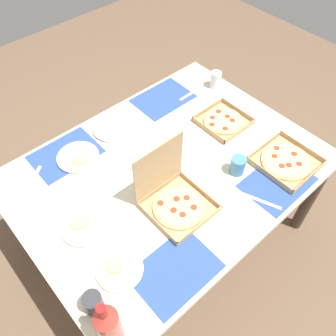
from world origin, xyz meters
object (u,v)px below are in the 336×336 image
at_px(cup_dark, 238,165).
at_px(plate_far_right, 119,269).
at_px(soda_bottle, 109,326).
at_px(cup_clear_left, 216,80).
at_px(cup_clear_right, 93,303).
at_px(pizza_box_edge_far, 286,161).
at_px(plate_middle, 78,157).
at_px(plate_near_right, 112,128).
at_px(cup_spare, 162,164).
at_px(pizza_box_center, 175,198).
at_px(plate_near_left, 84,226).
at_px(pizza_box_corner_right, 223,121).

bearing_deg(cup_dark, plate_far_right, -178.03).
distance_m(plate_far_right, soda_bottle, 0.29).
distance_m(cup_clear_left, cup_clear_right, 1.53).
xyz_separation_m(pizza_box_edge_far, soda_bottle, (-1.20, -0.09, 0.12)).
height_order(plate_middle, plate_near_right, plate_middle).
relative_size(pizza_box_edge_far, plate_near_right, 1.35).
relative_size(plate_far_right, cup_clear_right, 2.01).
relative_size(plate_near_right, soda_bottle, 0.69).
bearing_deg(soda_bottle, cup_clear_right, 85.97).
bearing_deg(plate_near_right, cup_dark, -66.42).
bearing_deg(cup_spare, cup_clear_right, -151.59).
xyz_separation_m(pizza_box_center, plate_near_right, (0.08, 0.63, -0.04)).
distance_m(cup_dark, cup_clear_left, 0.72).
relative_size(plate_middle, plate_near_right, 1.02).
xyz_separation_m(cup_dark, cup_clear_left, (0.44, 0.57, 0.00)).
bearing_deg(plate_near_left, pizza_box_corner_right, 2.74).
bearing_deg(plate_near_right, soda_bottle, -125.69).
distance_m(plate_far_right, plate_middle, 0.69).
distance_m(soda_bottle, cup_clear_left, 1.61).
bearing_deg(cup_clear_right, plate_middle, 62.18).
bearing_deg(plate_middle, plate_far_right, -108.04).
height_order(soda_bottle, cup_clear_right, soda_bottle).
bearing_deg(pizza_box_center, cup_clear_right, -164.83).
xyz_separation_m(pizza_box_corner_right, plate_far_right, (-1.01, -0.33, -0.00)).
bearing_deg(plate_far_right, plate_near_right, 56.16).
bearing_deg(plate_middle, pizza_box_center, -71.38).
relative_size(pizza_box_center, plate_near_right, 1.46).
relative_size(pizza_box_edge_far, cup_spare, 3.53).
height_order(soda_bottle, cup_dark, soda_bottle).
relative_size(pizza_box_center, cup_clear_left, 3.07).
bearing_deg(cup_spare, cup_dark, -44.22).
xyz_separation_m(plate_far_right, cup_clear_right, (-0.16, -0.06, 0.04)).
relative_size(pizza_box_corner_right, plate_near_left, 1.21).
bearing_deg(pizza_box_center, cup_dark, -9.85).
distance_m(pizza_box_corner_right, plate_middle, 0.86).
distance_m(plate_middle, plate_near_right, 0.28).
bearing_deg(cup_dark, plate_near_right, 113.58).
distance_m(pizza_box_center, plate_near_right, 0.63).
distance_m(pizza_box_center, cup_clear_right, 0.59).
bearing_deg(pizza_box_corner_right, plate_middle, 157.61).
relative_size(plate_far_right, cup_spare, 2.40).
xyz_separation_m(plate_middle, cup_dark, (0.57, -0.63, 0.04)).
xyz_separation_m(plate_middle, cup_spare, (0.29, -0.36, 0.03)).
bearing_deg(soda_bottle, cup_clear_left, 29.56).
height_order(plate_far_right, plate_near_left, same).
height_order(pizza_box_corner_right, plate_far_right, pizza_box_corner_right).
height_order(plate_near_left, cup_spare, cup_spare).
height_order(pizza_box_edge_far, cup_dark, cup_dark).
relative_size(plate_far_right, cup_dark, 2.03).
relative_size(plate_middle, cup_dark, 2.25).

